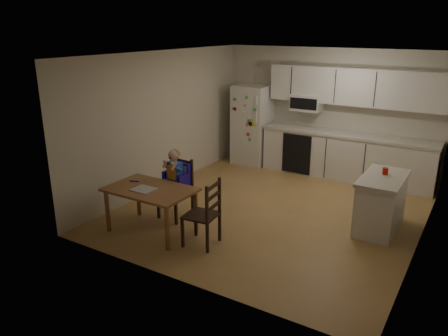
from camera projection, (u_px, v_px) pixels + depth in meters
room at (288, 131)px, 7.24m from camera, size 4.52×5.01×2.51m
refrigerator at (252, 125)px, 9.49m from camera, size 0.72×0.70×1.70m
kitchen_run at (347, 135)px, 8.53m from camera, size 3.37×0.62×2.15m
kitchen_island at (381, 203)px, 6.45m from camera, size 0.59×1.12×0.83m
red_cup at (385, 171)px, 6.40m from camera, size 0.08×0.08×0.10m
dining_table at (151, 194)px, 6.31m from camera, size 1.26×0.81×0.67m
napkin at (144, 189)px, 6.23m from camera, size 0.31×0.27×0.01m
toddler_spoon at (134, 181)px, 6.56m from camera, size 0.12×0.06×0.02m
chair_booster at (177, 176)px, 6.78m from camera, size 0.46×0.46×1.12m
chair_side at (207, 210)px, 5.91m from camera, size 0.47×0.47×0.95m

